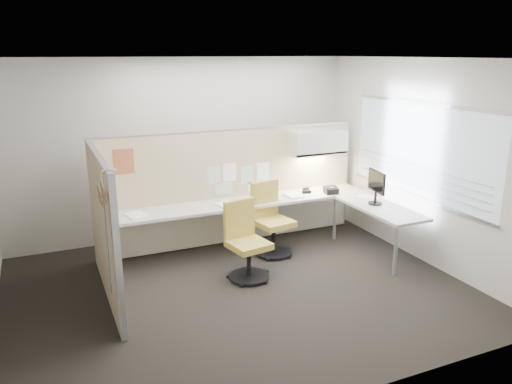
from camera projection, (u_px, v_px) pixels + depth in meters
name	position (u px, v px, depth m)	size (l,w,h in m)	color
floor	(238.00, 290.00, 6.24)	(5.50, 4.50, 0.01)	black
ceiling	(236.00, 58.00, 5.48)	(5.50, 4.50, 0.01)	white
wall_back	(184.00, 149.00, 7.85)	(5.50, 0.02, 2.80)	beige
wall_front	(344.00, 247.00, 3.88)	(5.50, 0.02, 2.80)	beige
wall_right	(421.00, 161.00, 6.93)	(0.02, 4.50, 2.80)	beige
window_pane	(420.00, 151.00, 6.88)	(0.01, 2.80, 1.30)	#A7B1C2
partition_back	(232.00, 187.00, 7.63)	(4.10, 0.06, 1.75)	#CFB88F
partition_left	(103.00, 228.00, 5.86)	(0.06, 2.20, 1.75)	#CFB88F
desk	(268.00, 210.00, 7.43)	(4.00, 2.07, 0.73)	beige
overhead_bin	(317.00, 142.00, 7.80)	(0.90, 0.36, 0.38)	beige
task_light_strip	(317.00, 155.00, 7.85)	(0.60, 0.06, 0.02)	#FFEABF
pinned_papers	(238.00, 177.00, 7.59)	(1.01, 0.00, 0.47)	#8CBF8C
poster	(124.00, 162.00, 6.83)	(0.28, 0.00, 0.35)	orange
chair_left	(246.00, 243.00, 6.48)	(0.55, 0.57, 1.01)	black
chair_right	(271.00, 221.00, 7.27)	(0.57, 0.59, 1.04)	black
monitor	(376.00, 185.00, 7.18)	(0.20, 0.47, 0.50)	black
phone	(331.00, 190.00, 7.80)	(0.23, 0.22, 0.12)	black
stapler	(307.00, 192.00, 7.81)	(0.14, 0.04, 0.05)	black
tape_dispenser	(306.00, 189.00, 7.93)	(0.10, 0.06, 0.06)	black
coat_hook	(103.00, 206.00, 4.83)	(0.18, 0.41, 1.25)	silver
paper_stack_0	(136.00, 215.00, 6.72)	(0.23, 0.30, 0.03)	white
paper_stack_1	(226.00, 205.00, 7.16)	(0.23, 0.30, 0.03)	white
paper_stack_2	(271.00, 198.00, 7.54)	(0.23, 0.30, 0.01)	white
paper_stack_3	(293.00, 195.00, 7.66)	(0.23, 0.30, 0.03)	white
paper_stack_4	(368.00, 198.00, 7.55)	(0.23, 0.30, 0.02)	white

